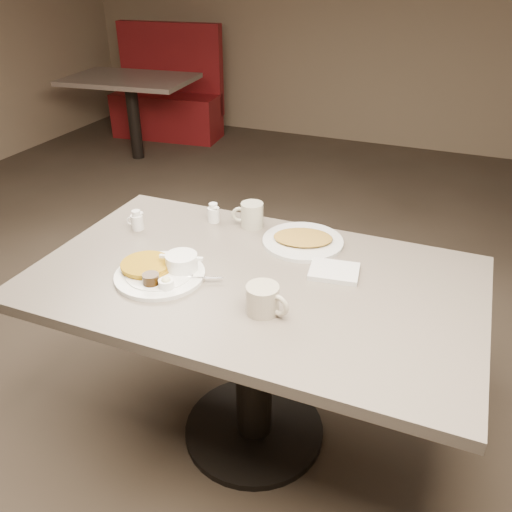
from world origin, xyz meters
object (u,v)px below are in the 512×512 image
at_px(coffee_mug_far, 251,215).
at_px(hash_plate, 303,240).
at_px(diner_table, 254,317).
at_px(creamer_left, 137,221).
at_px(booth_back_left, 165,98).
at_px(main_plate, 162,270).
at_px(coffee_mug_near, 264,299).
at_px(creamer_right, 213,213).

height_order(coffee_mug_far, hash_plate, coffee_mug_far).
distance_m(diner_table, creamer_left, 0.62).
relative_size(coffee_mug_far, hash_plate, 0.36).
height_order(coffee_mug_far, booth_back_left, booth_back_left).
height_order(main_plate, coffee_mug_near, coffee_mug_near).
xyz_separation_m(main_plate, creamer_right, (-0.03, 0.44, 0.01)).
distance_m(diner_table, creamer_right, 0.50).
relative_size(coffee_mug_near, creamer_right, 1.91).
distance_m(main_plate, coffee_mug_far, 0.48).
xyz_separation_m(main_plate, coffee_mug_near, (0.39, -0.06, 0.02)).
height_order(main_plate, coffee_mug_far, coffee_mug_far).
xyz_separation_m(coffee_mug_far, creamer_left, (-0.41, -0.19, -0.01)).
bearing_deg(hash_plate, diner_table, -105.46).
distance_m(main_plate, hash_plate, 0.55).
height_order(coffee_mug_near, creamer_right, coffee_mug_near).
xyz_separation_m(main_plate, coffee_mug_far, (0.13, 0.46, 0.03)).
bearing_deg(creamer_left, coffee_mug_near, -26.17).
bearing_deg(booth_back_left, creamer_left, -60.23).
xyz_separation_m(diner_table, coffee_mug_far, (-0.16, 0.35, 0.22)).
distance_m(coffee_mug_far, creamer_right, 0.16).
xyz_separation_m(diner_table, coffee_mug_near, (0.11, -0.17, 0.22)).
relative_size(coffee_mug_near, coffee_mug_far, 1.12).
bearing_deg(creamer_left, creamer_right, 35.34).
relative_size(main_plate, hash_plate, 1.06).
height_order(coffee_mug_near, booth_back_left, booth_back_left).
relative_size(diner_table, hash_plate, 3.98).
relative_size(coffee_mug_near, creamer_left, 1.91).
bearing_deg(coffee_mug_far, coffee_mug_near, -63.53).
bearing_deg(coffee_mug_far, diner_table, -65.95).
bearing_deg(creamer_left, hash_plate, 11.94).
bearing_deg(main_plate, coffee_mug_far, 73.74).
height_order(diner_table, booth_back_left, booth_back_left).
distance_m(coffee_mug_far, booth_back_left, 3.77).
xyz_separation_m(hash_plate, booth_back_left, (-2.47, 3.06, -0.35)).
height_order(main_plate, creamer_right, creamer_right).
bearing_deg(creamer_right, coffee_mug_near, -50.30).
bearing_deg(coffee_mug_near, creamer_right, 129.70).
relative_size(diner_table, coffee_mug_far, 11.02).
bearing_deg(main_plate, diner_table, 21.08).
xyz_separation_m(diner_table, creamer_right, (-0.31, 0.33, 0.21)).
bearing_deg(booth_back_left, main_plate, -58.73).
distance_m(main_plate, coffee_mug_near, 0.40).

